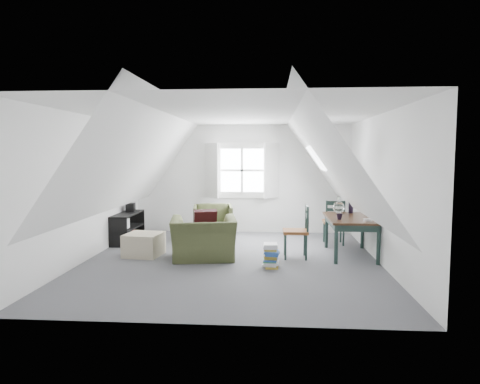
# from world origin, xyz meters

# --- Properties ---
(floor) EXTENTS (5.50, 5.50, 0.00)m
(floor) POSITION_xyz_m (0.00, 0.00, 0.00)
(floor) COLOR #515257
(floor) RESTS_ON ground
(ceiling) EXTENTS (5.50, 5.50, 0.00)m
(ceiling) POSITION_xyz_m (0.00, 0.00, 2.50)
(ceiling) COLOR white
(ceiling) RESTS_ON wall_back
(wall_back) EXTENTS (5.00, 0.00, 5.00)m
(wall_back) POSITION_xyz_m (0.00, 2.75, 1.25)
(wall_back) COLOR white
(wall_back) RESTS_ON ground
(wall_front) EXTENTS (5.00, 0.00, 5.00)m
(wall_front) POSITION_xyz_m (0.00, -2.75, 1.25)
(wall_front) COLOR white
(wall_front) RESTS_ON ground
(wall_left) EXTENTS (0.00, 5.50, 5.50)m
(wall_left) POSITION_xyz_m (-2.50, 0.00, 1.25)
(wall_left) COLOR white
(wall_left) RESTS_ON ground
(wall_right) EXTENTS (0.00, 5.50, 5.50)m
(wall_right) POSITION_xyz_m (2.50, 0.00, 1.25)
(wall_right) COLOR white
(wall_right) RESTS_ON ground
(slope_left) EXTENTS (3.19, 5.50, 4.48)m
(slope_left) POSITION_xyz_m (-1.55, 0.00, 1.78)
(slope_left) COLOR white
(slope_left) RESTS_ON wall_left
(slope_right) EXTENTS (3.19, 5.50, 4.48)m
(slope_right) POSITION_xyz_m (1.55, 0.00, 1.78)
(slope_right) COLOR white
(slope_right) RESTS_ON wall_right
(dormer_window) EXTENTS (1.71, 0.35, 1.30)m
(dormer_window) POSITION_xyz_m (0.00, 2.68, 1.45)
(dormer_window) COLOR white
(dormer_window) RESTS_ON wall_back
(skylight) EXTENTS (0.35, 0.75, 0.47)m
(skylight) POSITION_xyz_m (1.55, 1.30, 1.75)
(skylight) COLOR white
(skylight) RESTS_ON slope_right
(armchair_near) EXTENTS (1.26, 1.14, 0.73)m
(armchair_near) POSITION_xyz_m (-0.50, 0.12, 0.00)
(armchair_near) COLOR #3E4525
(armchair_near) RESTS_ON floor
(armchair_far) EXTENTS (0.92, 0.94, 0.76)m
(armchair_far) POSITION_xyz_m (-0.56, 1.77, 0.00)
(armchair_far) COLOR #3E4525
(armchair_far) RESTS_ON floor
(throw_pillow) EXTENTS (0.46, 0.37, 0.42)m
(throw_pillow) POSITION_xyz_m (-0.50, 0.27, 0.65)
(throw_pillow) COLOR black
(throw_pillow) RESTS_ON armchair_near
(ottoman) EXTENTS (0.68, 0.68, 0.41)m
(ottoman) POSITION_xyz_m (-1.61, 0.28, 0.20)
(ottoman) COLOR tan
(ottoman) RESTS_ON floor
(dining_table) EXTENTS (0.84, 1.40, 0.70)m
(dining_table) POSITION_xyz_m (2.11, 0.55, 0.61)
(dining_table) COLOR black
(dining_table) RESTS_ON floor
(demijohn) EXTENTS (0.22, 0.22, 0.31)m
(demijohn) POSITION_xyz_m (1.96, 1.00, 0.83)
(demijohn) COLOR silver
(demijohn) RESTS_ON dining_table
(vase_twigs) EXTENTS (0.09, 0.10, 0.70)m
(vase_twigs) POSITION_xyz_m (2.21, 1.10, 0.86)
(vase_twigs) COLOR black
(vase_twigs) RESTS_ON dining_table
(cup) EXTENTS (0.13, 0.13, 0.10)m
(cup) POSITION_xyz_m (1.86, 0.25, 0.70)
(cup) COLOR black
(cup) RESTS_ON dining_table
(paper_box) EXTENTS (0.14, 0.10, 0.04)m
(paper_box) POSITION_xyz_m (2.31, 0.10, 0.72)
(paper_box) COLOR white
(paper_box) RESTS_ON dining_table
(dining_chair_far) EXTENTS (0.43, 0.43, 0.91)m
(dining_chair_far) POSITION_xyz_m (1.95, 1.49, 0.47)
(dining_chair_far) COLOR brown
(dining_chair_far) RESTS_ON floor
(dining_chair_near) EXTENTS (0.44, 0.44, 0.94)m
(dining_chair_near) POSITION_xyz_m (1.14, 0.31, 0.49)
(dining_chair_near) COLOR brown
(dining_chair_near) RESTS_ON floor
(media_shelf) EXTENTS (0.39, 1.17, 0.60)m
(media_shelf) POSITION_xyz_m (-2.32, 1.42, 0.27)
(media_shelf) COLOR black
(media_shelf) RESTS_ON floor
(electronics_box) EXTENTS (0.20, 0.26, 0.19)m
(electronics_box) POSITION_xyz_m (-2.32, 1.71, 0.68)
(electronics_box) COLOR black
(electronics_box) RESTS_ON media_shelf
(magazine_stack) EXTENTS (0.29, 0.34, 0.39)m
(magazine_stack) POSITION_xyz_m (0.68, -0.37, 0.19)
(magazine_stack) COLOR #B29933
(magazine_stack) RESTS_ON floor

